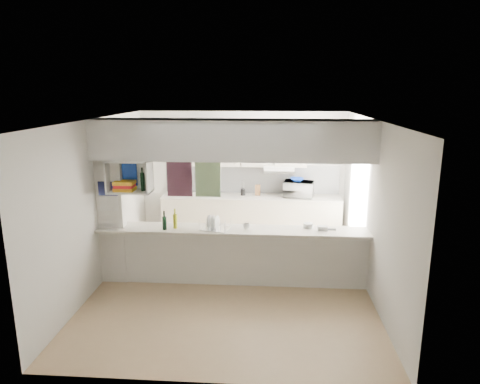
# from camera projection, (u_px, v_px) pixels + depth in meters

# --- Properties ---
(floor) EXTENTS (4.80, 4.80, 0.00)m
(floor) POSITION_uv_depth(u_px,v_px,m) (232.00, 283.00, 6.85)
(floor) COLOR tan
(floor) RESTS_ON ground
(ceiling) EXTENTS (4.80, 4.80, 0.00)m
(ceiling) POSITION_uv_depth(u_px,v_px,m) (232.00, 119.00, 6.24)
(ceiling) COLOR white
(ceiling) RESTS_ON wall_back
(wall_back) EXTENTS (4.20, 0.00, 4.20)m
(wall_back) POSITION_uv_depth(u_px,v_px,m) (242.00, 175.00, 8.88)
(wall_back) COLOR silver
(wall_back) RESTS_ON floor
(wall_left) EXTENTS (0.00, 4.80, 4.80)m
(wall_left) POSITION_uv_depth(u_px,v_px,m) (99.00, 203.00, 6.69)
(wall_left) COLOR silver
(wall_left) RESTS_ON floor
(wall_right) EXTENTS (0.00, 4.80, 4.80)m
(wall_right) POSITION_uv_depth(u_px,v_px,m) (371.00, 208.00, 6.41)
(wall_right) COLOR silver
(wall_right) RESTS_ON floor
(servery_partition) EXTENTS (4.20, 0.50, 2.60)m
(servery_partition) POSITION_uv_depth(u_px,v_px,m) (221.00, 182.00, 6.48)
(servery_partition) COLOR silver
(servery_partition) RESTS_ON floor
(cubby_shelf) EXTENTS (0.65, 0.35, 0.50)m
(cubby_shelf) POSITION_uv_depth(u_px,v_px,m) (129.00, 178.00, 6.50)
(cubby_shelf) COLOR white
(cubby_shelf) RESTS_ON bulkhead
(kitchen_run) EXTENTS (3.60, 0.63, 2.24)m
(kitchen_run) POSITION_uv_depth(u_px,v_px,m) (249.00, 200.00, 8.72)
(kitchen_run) COLOR beige
(kitchen_run) RESTS_ON floor
(microwave) EXTENTS (0.64, 0.50, 0.32)m
(microwave) POSITION_uv_depth(u_px,v_px,m) (299.00, 189.00, 8.56)
(microwave) COLOR white
(microwave) RESTS_ON bench_top
(bowl) EXTENTS (0.28, 0.28, 0.07)m
(bowl) POSITION_uv_depth(u_px,v_px,m) (297.00, 180.00, 8.51)
(bowl) COLOR #0D3199
(bowl) RESTS_ON microwave
(dish_rack) EXTENTS (0.48, 0.41, 0.22)m
(dish_rack) POSITION_uv_depth(u_px,v_px,m) (215.00, 224.00, 6.60)
(dish_rack) COLOR silver
(dish_rack) RESTS_ON breakfast_bar
(cup) EXTENTS (0.12, 0.12, 0.09)m
(cup) POSITION_uv_depth(u_px,v_px,m) (246.00, 226.00, 6.59)
(cup) COLOR white
(cup) RESTS_ON dish_rack
(wine_bottles) EXTENTS (0.22, 0.15, 0.31)m
(wine_bottles) POSITION_uv_depth(u_px,v_px,m) (170.00, 222.00, 6.60)
(wine_bottles) COLOR black
(wine_bottles) RESTS_ON breakfast_bar
(plastic_tubs) EXTENTS (0.49, 0.23, 0.07)m
(plastic_tubs) POSITION_uv_depth(u_px,v_px,m) (314.00, 227.00, 6.63)
(plastic_tubs) COLOR silver
(plastic_tubs) RESTS_ON breakfast_bar
(utensil_jar) EXTENTS (0.10, 0.10, 0.13)m
(utensil_jar) POSITION_uv_depth(u_px,v_px,m) (243.00, 192.00, 8.71)
(utensil_jar) COLOR black
(utensil_jar) RESTS_ON bench_top
(knife_block) EXTENTS (0.11, 0.09, 0.22)m
(knife_block) POSITION_uv_depth(u_px,v_px,m) (258.00, 190.00, 8.70)
(knife_block) COLOR brown
(knife_block) RESTS_ON bench_top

